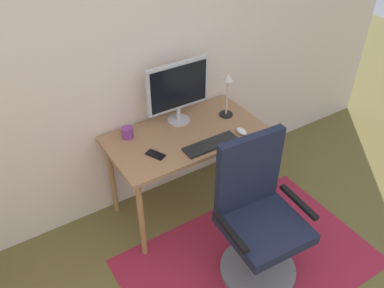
# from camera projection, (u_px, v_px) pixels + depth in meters

# --- Properties ---
(wall_back) EXTENTS (6.00, 0.10, 2.60)m
(wall_back) POSITION_uv_depth(u_px,v_px,m) (93.00, 67.00, 2.83)
(wall_back) COLOR beige
(wall_back) RESTS_ON ground
(area_rug) EXTENTS (1.84, 1.18, 0.01)m
(area_rug) POSITION_uv_depth(u_px,v_px,m) (249.00, 262.00, 3.08)
(area_rug) COLOR maroon
(area_rug) RESTS_ON ground
(desk) EXTENTS (1.21, 0.65, 0.77)m
(desk) POSITION_uv_depth(u_px,v_px,m) (186.00, 143.00, 3.16)
(desk) COLOR #9A6D49
(desk) RESTS_ON ground
(monitor) EXTENTS (0.52, 0.18, 0.50)m
(monitor) POSITION_uv_depth(u_px,v_px,m) (178.00, 88.00, 3.07)
(monitor) COLOR #B2B2B7
(monitor) RESTS_ON desk
(keyboard) EXTENTS (0.43, 0.13, 0.02)m
(keyboard) POSITION_uv_depth(u_px,v_px,m) (211.00, 144.00, 2.98)
(keyboard) COLOR black
(keyboard) RESTS_ON desk
(computer_mouse) EXTENTS (0.06, 0.10, 0.03)m
(computer_mouse) POSITION_uv_depth(u_px,v_px,m) (241.00, 131.00, 3.10)
(computer_mouse) COLOR white
(computer_mouse) RESTS_ON desk
(coffee_cup) EXTENTS (0.09, 0.09, 0.09)m
(coffee_cup) POSITION_uv_depth(u_px,v_px,m) (127.00, 133.00, 3.04)
(coffee_cup) COLOR #7C3385
(coffee_cup) RESTS_ON desk
(cell_phone) EXTENTS (0.12, 0.16, 0.01)m
(cell_phone) POSITION_uv_depth(u_px,v_px,m) (155.00, 155.00, 2.89)
(cell_phone) COLOR black
(cell_phone) RESTS_ON desk
(desk_lamp) EXTENTS (0.11, 0.11, 0.38)m
(desk_lamp) POSITION_uv_depth(u_px,v_px,m) (227.00, 90.00, 3.17)
(desk_lamp) COLOR black
(desk_lamp) RESTS_ON desk
(office_chair) EXTENTS (0.61, 0.56, 1.10)m
(office_chair) POSITION_uv_depth(u_px,v_px,m) (258.00, 224.00, 2.79)
(office_chair) COLOR slate
(office_chair) RESTS_ON ground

